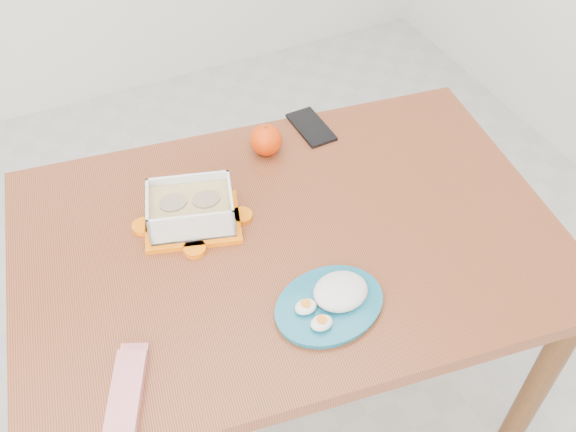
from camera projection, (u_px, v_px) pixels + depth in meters
name	position (u px, v px, depth m)	size (l,w,h in m)	color
ground	(224.00, 411.00, 1.94)	(3.50, 3.50, 0.00)	#B7B7B2
dining_table	(288.00, 263.00, 1.50)	(1.30, 0.96, 0.75)	brown
food_container	(191.00, 209.00, 1.42)	(0.25, 0.21, 0.09)	orange
orange_fruit	(266.00, 140.00, 1.59)	(0.08, 0.08, 0.08)	#FF3905
rice_plate	(333.00, 299.00, 1.28)	(0.26, 0.26, 0.06)	#16647D
candy_bar	(124.00, 407.00, 1.13)	(0.22, 0.05, 0.02)	red
smartphone	(311.00, 127.00, 1.68)	(0.08, 0.15, 0.01)	black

